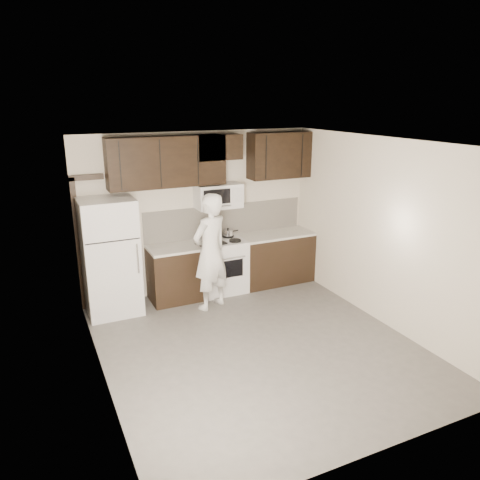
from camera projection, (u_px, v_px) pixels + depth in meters
floor at (258, 345)px, 6.32m from camera, size 4.50×4.50×0.00m
back_wall at (198, 213)px, 7.88m from camera, size 4.00×0.00×4.00m
ceiling at (260, 143)px, 5.53m from camera, size 4.50×4.50×0.00m
counter_run at (238, 263)px, 8.11m from camera, size 2.95×0.64×0.91m
stove at (222, 266)px, 7.99m from camera, size 0.76×0.66×0.94m
backsplash at (225, 220)px, 8.12m from camera, size 2.90×0.02×0.54m
upper_cabinets at (212, 158)px, 7.54m from camera, size 3.48×0.35×0.78m
microwave at (218, 196)px, 7.74m from camera, size 0.76×0.42×0.40m
refrigerator at (110, 257)px, 7.07m from camera, size 0.80×0.76×1.80m
door_trim at (80, 233)px, 7.10m from camera, size 0.50×0.08×2.12m
saucepan at (228, 233)px, 8.04m from camera, size 0.30×0.17×0.16m
baking_tray at (211, 243)px, 7.67m from camera, size 0.49×0.40×0.02m
pizza at (211, 242)px, 7.66m from camera, size 0.34×0.34×0.02m
person at (210, 252)px, 7.23m from camera, size 0.80×0.68×1.85m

